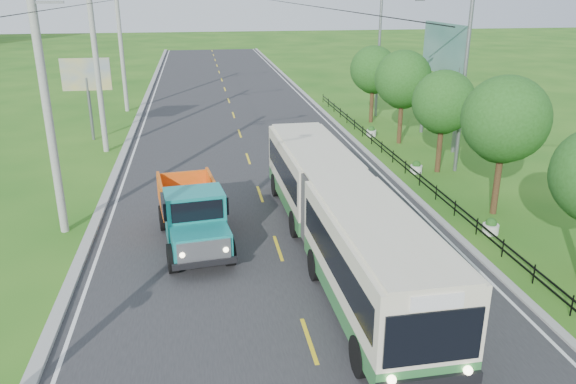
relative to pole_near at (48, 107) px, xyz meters
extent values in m
plane|color=#205B15|center=(8.26, -9.00, -5.09)|extent=(240.00, 240.00, 0.00)
cube|color=#28282B|center=(8.26, 11.00, -5.08)|extent=(14.00, 120.00, 0.02)
cube|color=#9E9E99|center=(1.06, 11.00, -5.02)|extent=(0.40, 120.00, 0.15)
cube|color=#9E9E99|center=(15.41, 11.00, -5.04)|extent=(0.30, 120.00, 0.10)
cube|color=silver|center=(1.61, 11.00, -5.07)|extent=(0.12, 120.00, 0.00)
cube|color=silver|center=(14.91, 11.00, -5.07)|extent=(0.12, 120.00, 0.00)
cube|color=yellow|center=(8.26, -9.00, -5.07)|extent=(0.12, 2.20, 0.00)
cube|color=black|center=(16.26, 5.00, -4.79)|extent=(0.04, 40.00, 0.60)
cylinder|color=gray|center=(-0.04, 0.00, -0.09)|extent=(0.32, 0.32, 10.00)
cube|color=slate|center=(0.46, 0.00, 3.71)|extent=(1.20, 0.10, 0.10)
cylinder|color=gray|center=(-0.04, 12.00, -0.09)|extent=(0.32, 0.32, 10.00)
cylinder|color=gray|center=(-0.04, 24.00, -0.09)|extent=(0.32, 0.32, 10.00)
cylinder|color=#382314|center=(18.06, -1.00, -3.41)|extent=(0.28, 0.28, 3.36)
sphere|color=#1F4C15|center=(18.06, -1.00, -0.89)|extent=(3.60, 3.60, 3.60)
sphere|color=#1F4C15|center=(18.26, -0.50, -1.61)|extent=(2.64, 2.64, 2.64)
cylinder|color=#382314|center=(18.06, 5.00, -3.58)|extent=(0.28, 0.28, 3.02)
sphere|color=#1F4C15|center=(18.06, 5.00, -1.31)|extent=(3.24, 3.24, 3.24)
sphere|color=#1F4C15|center=(18.26, 5.50, -1.96)|extent=(2.38, 2.38, 2.38)
cylinder|color=#382314|center=(18.06, 11.00, -3.47)|extent=(0.28, 0.28, 3.25)
sphere|color=#1F4C15|center=(18.06, 11.00, -1.03)|extent=(3.48, 3.48, 3.48)
sphere|color=#1F4C15|center=(18.26, 11.50, -1.73)|extent=(2.55, 2.55, 2.55)
cylinder|color=#382314|center=(18.06, 17.00, -3.55)|extent=(0.28, 0.28, 3.08)
sphere|color=#1F4C15|center=(18.06, 17.00, -1.24)|extent=(3.30, 3.30, 3.30)
sphere|color=#1F4C15|center=(18.26, 17.50, -1.90)|extent=(2.42, 2.42, 2.42)
cylinder|color=slate|center=(19.06, 5.00, -0.59)|extent=(0.20, 0.20, 9.00)
cube|color=slate|center=(16.36, 5.00, 3.66)|extent=(0.45, 0.16, 0.12)
cylinder|color=slate|center=(19.06, 19.00, -0.59)|extent=(0.20, 0.20, 9.00)
cylinder|color=silver|center=(16.86, -3.00, -4.89)|extent=(0.64, 0.64, 0.40)
sphere|color=#1F4C15|center=(16.86, -3.00, -4.64)|extent=(0.44, 0.44, 0.44)
cylinder|color=silver|center=(16.86, 5.00, -4.89)|extent=(0.64, 0.64, 0.40)
sphere|color=#1F4C15|center=(16.86, 5.00, -4.64)|extent=(0.44, 0.44, 0.44)
cylinder|color=silver|center=(16.86, 13.00, -4.89)|extent=(0.64, 0.64, 0.40)
sphere|color=#1F4C15|center=(16.86, 13.00, -4.64)|extent=(0.44, 0.44, 0.44)
cylinder|color=slate|center=(-1.24, 15.00, -3.09)|extent=(0.20, 0.20, 4.00)
cube|color=yellow|center=(-1.24, 15.00, -0.89)|extent=(3.00, 0.15, 2.00)
cylinder|color=slate|center=(20.56, 8.50, -2.59)|extent=(0.24, 0.24, 5.00)
cylinder|color=slate|center=(20.56, 13.50, -2.59)|extent=(0.24, 0.24, 5.00)
cube|color=#144C47|center=(20.56, 11.00, 0.71)|extent=(0.20, 6.00, 3.00)
cube|color=#2B6C34|center=(10.38, -8.15, -4.27)|extent=(2.74, 7.79, 0.57)
cube|color=beige|center=(10.38, -8.15, -2.99)|extent=(2.74, 7.79, 1.99)
cube|color=black|center=(10.38, -8.15, -2.98)|extent=(2.77, 7.17, 0.98)
cube|color=#2B6C34|center=(10.21, 0.37, -4.27)|extent=(2.73, 7.28, 0.57)
cube|color=beige|center=(10.21, 0.37, -2.99)|extent=(2.73, 7.28, 1.99)
cube|color=black|center=(10.21, 0.37, -2.98)|extent=(2.76, 6.66, 0.98)
cube|color=#4C4C4C|center=(10.29, -3.76, -3.28)|extent=(2.45, 1.08, 2.46)
cube|color=black|center=(10.46, -12.04, -3.16)|extent=(2.32, 0.11, 1.34)
cylinder|color=black|center=(9.27, -10.60, -4.56)|extent=(0.35, 1.08, 1.07)
cylinder|color=black|center=(11.60, -10.55, -4.56)|extent=(0.35, 1.08, 1.07)
cylinder|color=black|center=(9.16, -5.54, -4.56)|extent=(0.35, 1.08, 1.07)
cylinder|color=black|center=(11.50, -5.49, -4.56)|extent=(0.35, 1.08, 1.07)
cylinder|color=black|center=(9.09, -2.03, -4.56)|extent=(0.35, 1.08, 1.07)
cylinder|color=black|center=(11.42, -1.98, -4.56)|extent=(0.35, 1.08, 1.07)
cylinder|color=black|center=(8.99, 2.72, -4.56)|extent=(0.35, 1.08, 1.07)
cylinder|color=black|center=(11.33, 2.76, -4.56)|extent=(0.35, 1.08, 1.07)
cube|color=#168480|center=(5.41, -4.31, -4.06)|extent=(2.13, 1.56, 0.94)
cube|color=#168480|center=(5.24, -2.91, -3.58)|extent=(2.25, 1.76, 1.89)
cube|color=black|center=(5.24, -2.91, -3.11)|extent=(2.42, 1.50, 0.66)
cube|color=black|center=(5.14, -2.16, -4.48)|extent=(1.64, 5.74, 0.24)
cube|color=orange|center=(4.95, -0.57, -3.54)|extent=(2.50, 3.08, 1.23)
cylinder|color=black|center=(4.41, -4.25, -4.57)|extent=(0.46, 1.07, 1.04)
cylinder|color=black|center=(6.37, -4.00, -4.57)|extent=(0.46, 1.07, 1.04)
cylinder|color=black|center=(3.94, -0.50, -4.57)|extent=(0.46, 1.07, 1.04)
cylinder|color=black|center=(5.91, -0.26, -4.57)|extent=(0.46, 1.07, 1.04)
camera|label=1|loc=(5.55, -22.02, 4.17)|focal=35.00mm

